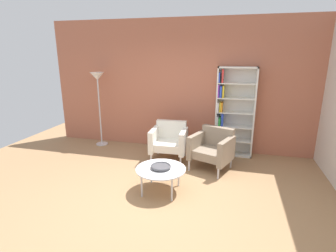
# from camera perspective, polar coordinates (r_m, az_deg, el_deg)

# --- Properties ---
(ground_plane) EXTENTS (8.32, 8.32, 0.00)m
(ground_plane) POSITION_cam_1_polar(r_m,az_deg,el_deg) (4.15, -3.22, -15.83)
(ground_plane) COLOR #9E7751
(brick_back_panel) EXTENTS (6.40, 0.12, 2.90)m
(brick_back_panel) POSITION_cam_1_polar(r_m,az_deg,el_deg) (5.97, 3.80, 8.71)
(brick_back_panel) COLOR #B2664C
(brick_back_panel) RESTS_ON ground_plane
(bookshelf_tall) EXTENTS (0.80, 0.30, 1.90)m
(bookshelf_tall) POSITION_cam_1_polar(r_m,az_deg,el_deg) (5.75, 13.65, 2.75)
(bookshelf_tall) COLOR silver
(bookshelf_tall) RESTS_ON ground_plane
(coffee_table_low) EXTENTS (0.80, 0.80, 0.40)m
(coffee_table_low) POSITION_cam_1_polar(r_m,az_deg,el_deg) (4.22, -1.57, -9.57)
(coffee_table_low) COLOR silver
(coffee_table_low) RESTS_ON ground_plane
(decorative_bowl) EXTENTS (0.32, 0.32, 0.05)m
(decorative_bowl) POSITION_cam_1_polar(r_m,az_deg,el_deg) (4.19, -1.58, -8.77)
(decorative_bowl) COLOR #4C4C51
(decorative_bowl) RESTS_ON coffee_table_low
(armchair_corner_red) EXTENTS (0.89, 0.86, 0.78)m
(armchair_corner_red) POSITION_cam_1_polar(r_m,az_deg,el_deg) (5.09, 9.66, -4.72)
(armchair_corner_red) COLOR gray
(armchair_corner_red) RESTS_ON ground_plane
(armchair_spare_guest) EXTENTS (0.75, 0.69, 0.78)m
(armchair_spare_guest) POSITION_cam_1_polar(r_m,az_deg,el_deg) (5.46, 0.29, -3.09)
(armchair_spare_guest) COLOR white
(armchair_spare_guest) RESTS_ON ground_plane
(floor_lamp_torchiere) EXTENTS (0.32, 0.32, 1.74)m
(floor_lamp_torchiere) POSITION_cam_1_polar(r_m,az_deg,el_deg) (6.33, -15.03, 8.60)
(floor_lamp_torchiere) COLOR silver
(floor_lamp_torchiere) RESTS_ON ground_plane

